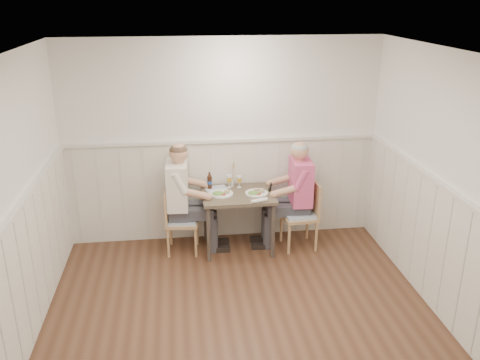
{
  "coord_description": "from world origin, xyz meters",
  "views": [
    {
      "loc": [
        -0.56,
        -3.93,
        3.08
      ],
      "look_at": [
        0.15,
        1.64,
        1.0
      ],
      "focal_mm": 38.0,
      "sensor_mm": 36.0,
      "label": 1
    }
  ],
  "objects": [
    {
      "name": "rolled_napkin",
      "position": [
        0.36,
        1.53,
        0.77
      ],
      "size": [
        0.21,
        0.1,
        0.04
      ],
      "color": "white",
      "rests_on": "dining_table"
    },
    {
      "name": "chair_right",
      "position": [
        0.97,
        1.79,
        0.48
      ],
      "size": [
        0.44,
        0.44,
        0.88
      ],
      "color": "tan",
      "rests_on": "ground"
    },
    {
      "name": "dining_table",
      "position": [
        0.15,
        1.84,
        0.65
      ],
      "size": [
        0.88,
        0.7,
        0.75
      ],
      "color": "#473E36",
      "rests_on": "ground"
    },
    {
      "name": "gingham_mat",
      "position": [
        -0.11,
        2.02,
        0.75
      ],
      "size": [
        0.31,
        0.27,
        0.01
      ],
      "color": "#6584AC",
      "rests_on": "dining_table"
    },
    {
      "name": "diner_cream",
      "position": [
        -0.55,
        1.9,
        0.6
      ],
      "size": [
        0.67,
        0.47,
        1.42
      ],
      "color": "#3F3F47",
      "rests_on": "ground"
    },
    {
      "name": "beer_glass_b",
      "position": [
        0.06,
        2.05,
        0.86
      ],
      "size": [
        0.07,
        0.07,
        0.17
      ],
      "color": "silver",
      "rests_on": "dining_table"
    },
    {
      "name": "ground_plane",
      "position": [
        0.0,
        0.0,
        0.0
      ],
      "size": [
        4.5,
        4.5,
        0.0
      ],
      "primitive_type": "plane",
      "color": "#4C2E1D"
    },
    {
      "name": "wainscot",
      "position": [
        0.0,
        0.69,
        0.69
      ],
      "size": [
        4.0,
        4.49,
        1.34
      ],
      "color": "silver",
      "rests_on": "ground"
    },
    {
      "name": "room_shell",
      "position": [
        0.0,
        0.0,
        1.52
      ],
      "size": [
        4.04,
        4.54,
        2.6
      ],
      "color": "white",
      "rests_on": "ground"
    },
    {
      "name": "chair_left",
      "position": [
        -0.6,
        1.85,
        0.45
      ],
      "size": [
        0.43,
        0.43,
        0.83
      ],
      "color": "tan",
      "rests_on": "ground"
    },
    {
      "name": "beer_bottle",
      "position": [
        -0.19,
        2.05,
        0.85
      ],
      "size": [
        0.06,
        0.06,
        0.22
      ],
      "color": "#32180D",
      "rests_on": "dining_table"
    },
    {
      "name": "plate_man",
      "position": [
        0.37,
        1.79,
        0.77
      ],
      "size": [
        0.28,
        0.28,
        0.07
      ],
      "color": "white",
      "rests_on": "dining_table"
    },
    {
      "name": "man_in_pink",
      "position": [
        0.9,
        1.86,
        0.59
      ],
      "size": [
        0.66,
        0.46,
        1.4
      ],
      "color": "#3F3F47",
      "rests_on": "ground"
    },
    {
      "name": "grass_vase",
      "position": [
        0.1,
        2.09,
        0.91
      ],
      "size": [
        0.04,
        0.04,
        0.36
      ],
      "color": "silver",
      "rests_on": "dining_table"
    },
    {
      "name": "plate_diner",
      "position": [
        -0.07,
        1.82,
        0.77
      ],
      "size": [
        0.29,
        0.29,
        0.07
      ],
      "color": "white",
      "rests_on": "dining_table"
    },
    {
      "name": "beer_glass_a",
      "position": [
        0.19,
        2.04,
        0.86
      ],
      "size": [
        0.06,
        0.06,
        0.16
      ],
      "color": "silver",
      "rests_on": "dining_table"
    }
  ]
}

